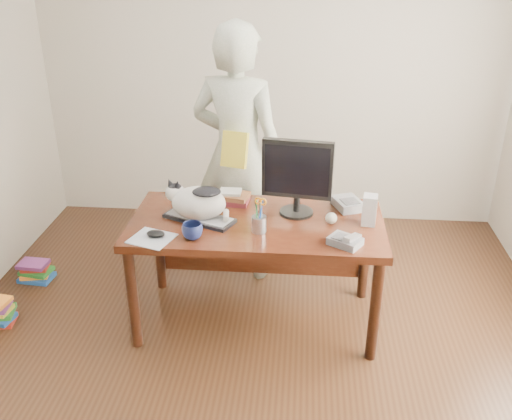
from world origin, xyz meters
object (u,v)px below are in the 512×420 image
(phone, at_px, (346,241))
(baseball, at_px, (331,218))
(cat, at_px, (197,201))
(book_pile_b, at_px, (36,271))
(book_stack, at_px, (232,197))
(keyboard, at_px, (199,218))
(speaker, at_px, (370,210))
(desk, at_px, (258,236))
(monitor, at_px, (297,174))
(calculator, at_px, (348,204))
(coffee_mug, at_px, (192,231))
(person, at_px, (238,155))
(pen_cup, at_px, (259,222))
(mouse, at_px, (156,234))

(phone, relative_size, baseball, 3.02)
(cat, distance_m, book_pile_b, 1.61)
(book_stack, bearing_deg, book_pile_b, -175.33)
(keyboard, distance_m, book_stack, 0.33)
(baseball, xyz_separation_m, book_pile_b, (-2.19, 0.35, -0.71))
(speaker, relative_size, book_stack, 0.78)
(desk, height_order, monitor, monitor)
(desk, xyz_separation_m, phone, (0.54, -0.34, 0.18))
(calculator, height_order, book_pile_b, calculator)
(coffee_mug, height_order, calculator, coffee_mug)
(desk, bearing_deg, speaker, -4.81)
(phone, bearing_deg, cat, -163.20)
(coffee_mug, height_order, book_pile_b, coffee_mug)
(book_pile_b, bearing_deg, person, 11.11)
(monitor, height_order, phone, monitor)
(monitor, height_order, calculator, monitor)
(person, bearing_deg, keyboard, 91.75)
(pen_cup, distance_m, phone, 0.53)
(monitor, relative_size, book_pile_b, 1.94)
(cat, height_order, speaker, cat)
(desk, height_order, speaker, speaker)
(cat, height_order, pen_cup, cat)
(baseball, bearing_deg, book_stack, 158.34)
(mouse, bearing_deg, pen_cup, 30.63)
(cat, height_order, coffee_mug, cat)
(coffee_mug, xyz_separation_m, person, (0.17, 0.91, 0.15))
(phone, distance_m, speaker, 0.33)
(baseball, bearing_deg, desk, 170.79)
(phone, bearing_deg, calculator, 117.58)
(baseball, bearing_deg, monitor, 153.31)
(pen_cup, height_order, book_stack, pen_cup)
(keyboard, distance_m, pen_cup, 0.41)
(desk, xyz_separation_m, book_stack, (-0.19, 0.18, 0.18))
(coffee_mug, relative_size, baseball, 1.67)
(desk, xyz_separation_m, keyboard, (-0.36, -0.10, 0.16))
(keyboard, height_order, book_stack, book_stack)
(monitor, xyz_separation_m, book_stack, (-0.43, 0.15, -0.25))
(coffee_mug, relative_size, person, 0.06)
(baseball, height_order, person, person)
(desk, xyz_separation_m, coffee_mug, (-0.36, -0.34, 0.20))
(cat, relative_size, book_pile_b, 1.69)
(keyboard, relative_size, baseball, 6.60)
(pen_cup, height_order, baseball, pen_cup)
(pen_cup, xyz_separation_m, book_pile_b, (-1.75, 0.49, -0.74))
(cat, height_order, calculator, cat)
(monitor, bearing_deg, desk, -163.85)
(keyboard, distance_m, calculator, 0.98)
(book_pile_b, bearing_deg, book_stack, -3.28)
(pen_cup, xyz_separation_m, mouse, (-0.61, -0.13, -0.04))
(pen_cup, height_order, book_pile_b, pen_cup)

